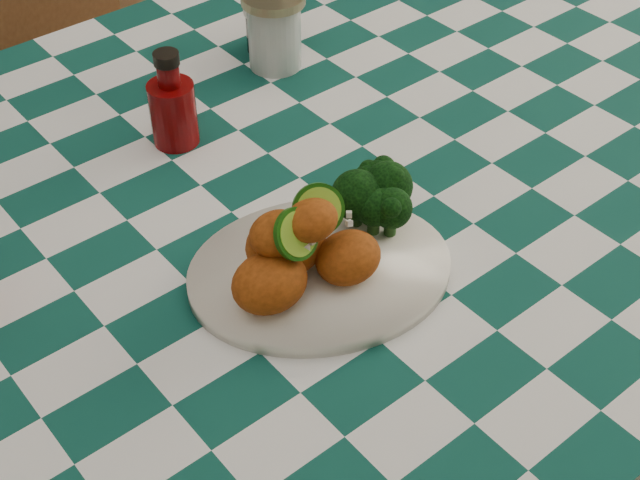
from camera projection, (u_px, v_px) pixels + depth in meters
dining_table at (249, 415)px, 1.31m from camera, size 1.66×1.06×0.79m
plate at (320, 272)px, 0.96m from camera, size 0.35×0.32×0.02m
fried_chicken_pile at (307, 239)px, 0.91m from camera, size 0.15×0.11×0.10m
broccoli_side at (379, 200)px, 0.98m from camera, size 0.09×0.09×0.07m
ketchup_bottle at (172, 99)px, 1.11m from camera, size 0.08×0.08×0.13m
mason_jar at (274, 31)px, 1.25m from camera, size 0.10×0.10×0.11m
wooden_chair_right at (134, 120)px, 1.80m from camera, size 0.53×0.54×0.87m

